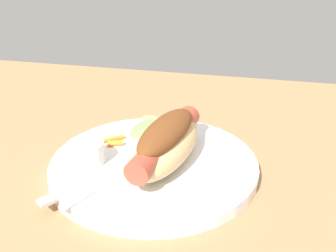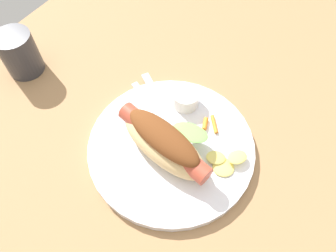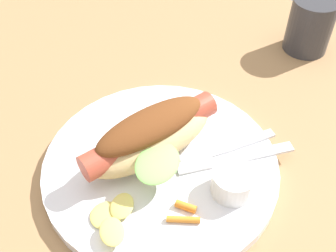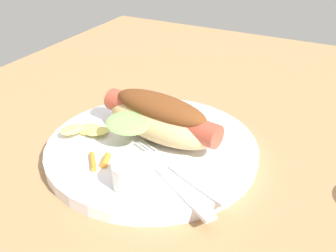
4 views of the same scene
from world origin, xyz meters
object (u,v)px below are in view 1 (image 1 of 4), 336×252
(hot_dog, at_px, (166,142))
(knife, at_px, (92,179))
(sauce_ramekin, at_px, (86,153))
(fork, at_px, (109,179))
(chips_pile, at_px, (159,126))
(carrot_garnish, at_px, (114,141))
(plate, at_px, (154,165))

(hot_dog, bearing_deg, knife, 137.92)
(sauce_ramekin, bearing_deg, knife, 120.68)
(hot_dog, height_order, fork, hot_dog)
(sauce_ramekin, xyz_separation_m, chips_pile, (-0.07, -0.12, -0.01))
(hot_dog, bearing_deg, carrot_garnish, 76.61)
(sauce_ramekin, xyz_separation_m, knife, (-0.02, 0.04, -0.01))
(chips_pile, bearing_deg, fork, 80.69)
(knife, bearing_deg, carrot_garnish, 35.62)
(plate, xyz_separation_m, hot_dog, (-0.02, 0.00, 0.04))
(plate, xyz_separation_m, sauce_ramekin, (0.09, 0.03, 0.02))
(hot_dog, bearing_deg, fork, 144.63)
(hot_dog, bearing_deg, sauce_ramekin, 112.43)
(hot_dog, bearing_deg, chips_pile, 29.77)
(fork, relative_size, carrot_garnish, 4.14)
(hot_dog, xyz_separation_m, sauce_ramekin, (0.10, 0.02, -0.02))
(hot_dog, xyz_separation_m, carrot_garnish, (0.09, -0.04, -0.03))
(hot_dog, height_order, chips_pile, hot_dog)
(knife, xyz_separation_m, carrot_garnish, (0.01, -0.10, 0.00))
(plate, bearing_deg, fork, 55.64)
(plate, distance_m, knife, 0.09)
(sauce_ramekin, bearing_deg, fork, 141.85)
(fork, bearing_deg, plate, -10.88)
(knife, distance_m, carrot_garnish, 0.10)
(knife, height_order, carrot_garnish, carrot_garnish)
(hot_dog, distance_m, sauce_ramekin, 0.11)
(carrot_garnish, bearing_deg, hot_dog, 156.52)
(hot_dog, bearing_deg, plate, 91.07)
(knife, bearing_deg, sauce_ramekin, 62.65)
(fork, distance_m, carrot_garnish, 0.10)
(hot_dog, relative_size, sauce_ramekin, 3.73)
(plate, height_order, fork, fork)
(plate, distance_m, fork, 0.07)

